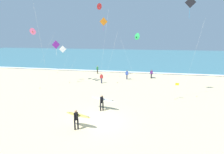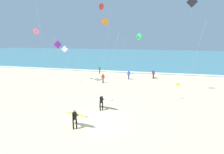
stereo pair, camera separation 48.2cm
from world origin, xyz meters
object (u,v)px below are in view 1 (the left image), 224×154
at_px(kite_diamond_violet_close, 56,46).
at_px(lifeguard_flag, 175,89).
at_px(surfer_lead, 102,100).
at_px(bystander_purple_top, 151,74).
at_px(surfer_trailing, 77,117).
at_px(kite_delta_scarlet_high, 99,7).
at_px(kite_diamond_ivory_outer, 63,50).
at_px(kite_delta_emerald_near, 137,37).
at_px(bystander_red_top, 101,78).
at_px(bystander_blue_top, 127,75).
at_px(kite_diamond_charcoal_mid, 191,6).
at_px(kite_delta_rose_low, 33,31).
at_px(bystander_green_top, 97,70).
at_px(kite_diamond_amber_distant, 104,24).

relative_size(kite_diamond_violet_close, lifeguard_flag, 3.21).
xyz_separation_m(surfer_lead, lifeguard_flag, (7.69, 4.71, 0.22)).
height_order(bystander_purple_top, lifeguard_flag, lifeguard_flag).
xyz_separation_m(surfer_lead, surfer_trailing, (-1.09, -4.11, -0.01)).
height_order(kite_delta_scarlet_high, kite_diamond_ivory_outer, kite_delta_scarlet_high).
distance_m(kite_delta_emerald_near, kite_delta_scarlet_high, 8.03).
xyz_separation_m(kite_diamond_violet_close, bystander_red_top, (6.28, 2.13, -5.12)).
height_order(kite_delta_emerald_near, bystander_blue_top, kite_delta_emerald_near).
bearing_deg(kite_delta_emerald_near, surfer_trailing, -101.86).
distance_m(kite_diamond_charcoal_mid, kite_delta_rose_low, 29.34).
relative_size(kite_delta_scarlet_high, bystander_green_top, 7.93).
relative_size(kite_delta_emerald_near, kite_diamond_amber_distant, 0.78).
relative_size(kite_diamond_ivory_outer, bystander_green_top, 3.69).
bearing_deg(kite_diamond_charcoal_mid, bystander_purple_top, 113.43).
bearing_deg(surfer_lead, bystander_purple_top, 71.64).
bearing_deg(kite_diamond_amber_distant, lifeguard_flag, -28.43).
height_order(kite_delta_scarlet_high, lifeguard_flag, kite_delta_scarlet_high).
bearing_deg(surfer_lead, bystander_blue_top, 86.15).
bearing_deg(kite_diamond_ivory_outer, kite_diamond_amber_distant, -1.39).
relative_size(kite_diamond_charcoal_mid, kite_delta_rose_low, 1.32).
relative_size(kite_diamond_charcoal_mid, kite_delta_scarlet_high, 0.93).
bearing_deg(kite_diamond_ivory_outer, bystander_green_top, 63.99).
relative_size(kite_delta_emerald_near, bystander_purple_top, 4.92).
bearing_deg(kite_diamond_ivory_outer, kite_delta_scarlet_high, 37.02).
bearing_deg(surfer_lead, bystander_green_top, 107.09).
relative_size(kite_diamond_ivory_outer, bystander_blue_top, 3.69).
xyz_separation_m(surfer_lead, kite_delta_scarlet_high, (-3.89, 13.98, 10.96)).
bearing_deg(kite_diamond_ivory_outer, bystander_blue_top, 20.06).
bearing_deg(surfer_trailing, lifeguard_flag, 45.15).
bearing_deg(kite_diamond_charcoal_mid, bystander_red_top, 161.56).
bearing_deg(kite_delta_scarlet_high, bystander_blue_top, -2.26).
distance_m(surfer_trailing, kite_delta_scarlet_high, 21.34).
xyz_separation_m(kite_delta_scarlet_high, kite_delta_rose_low, (-14.50, 2.95, -3.82)).
xyz_separation_m(bystander_purple_top, bystander_blue_top, (-4.16, -1.54, 0.00)).
bearing_deg(kite_delta_scarlet_high, bystander_purple_top, 8.56).
height_order(kite_diamond_amber_distant, bystander_blue_top, kite_diamond_amber_distant).
distance_m(kite_delta_emerald_near, kite_delta_rose_low, 21.28).
relative_size(surfer_trailing, bystander_green_top, 1.42).
distance_m(surfer_trailing, bystander_green_top, 22.00).
bearing_deg(bystander_green_top, kite_delta_rose_low, -177.67).
distance_m(surfer_lead, bystander_green_top, 18.27).
relative_size(kite_delta_emerald_near, bystander_red_top, 4.92).
bearing_deg(kite_diamond_charcoal_mid, kite_diamond_amber_distant, 162.30).
height_order(surfer_lead, bystander_green_top, surfer_lead).
relative_size(kite_diamond_ivory_outer, lifeguard_flag, 2.79).
bearing_deg(bystander_green_top, kite_delta_emerald_near, -30.14).
bearing_deg(surfer_trailing, kite_diamond_charcoal_mid, 46.71).
bearing_deg(surfer_trailing, surfer_lead, 75.12).
height_order(kite_diamond_violet_close, bystander_red_top, kite_diamond_violet_close).
relative_size(kite_delta_rose_low, bystander_green_top, 5.59).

